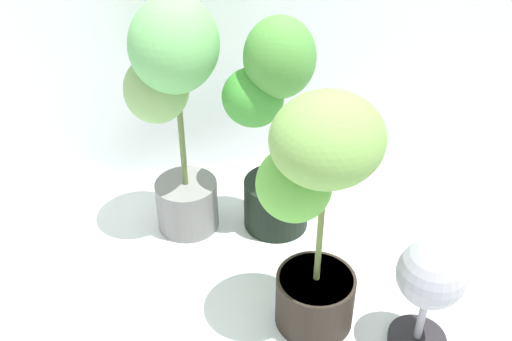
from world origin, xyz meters
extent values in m
plane|color=silver|center=(0.00, 0.00, 0.00)|extent=(8.00, 8.00, 0.00)
cylinder|color=black|center=(0.33, -0.11, 0.09)|extent=(0.25, 0.25, 0.18)
cylinder|color=#47321E|center=(0.33, -0.11, 0.18)|extent=(0.23, 0.23, 0.02)
cylinder|color=olive|center=(0.33, -0.11, 0.47)|extent=(0.02, 0.02, 0.57)
ellipsoid|color=#71A04A|center=(0.33, -0.11, 0.69)|extent=(0.42, 0.42, 0.25)
ellipsoid|color=#5DA83D|center=(0.25, -0.09, 0.54)|extent=(0.29, 0.29, 0.22)
cylinder|color=black|center=(0.34, 0.39, 0.10)|extent=(0.25, 0.25, 0.20)
cylinder|color=#412920|center=(0.34, 0.39, 0.19)|extent=(0.23, 0.23, 0.02)
cylinder|color=olive|center=(0.34, 0.39, 0.48)|extent=(0.03, 0.03, 0.57)
ellipsoid|color=#4B8E3A|center=(0.34, 0.39, 0.70)|extent=(0.34, 0.34, 0.28)
ellipsoid|color=#409335|center=(0.25, 0.42, 0.55)|extent=(0.30, 0.29, 0.21)
cylinder|color=gray|center=(0.01, 0.47, 0.10)|extent=(0.24, 0.24, 0.20)
cylinder|color=#423522|center=(0.01, 0.47, 0.19)|extent=(0.22, 0.22, 0.02)
cylinder|color=#5B713A|center=(0.01, 0.47, 0.51)|extent=(0.02, 0.02, 0.63)
ellipsoid|color=#67AF60|center=(0.01, 0.47, 0.75)|extent=(0.42, 0.43, 0.32)
ellipsoid|color=#7CA75E|center=(-0.06, 0.50, 0.58)|extent=(0.31, 0.31, 0.24)
cylinder|color=#242225|center=(0.61, -0.28, 0.01)|extent=(0.18, 0.18, 0.03)
cylinder|color=#9D9CA5|center=(0.61, -0.28, 0.11)|extent=(0.02, 0.02, 0.16)
sphere|color=#9D9CA5|center=(0.61, -0.28, 0.29)|extent=(0.28, 0.28, 0.20)
camera|label=1|loc=(-0.18, -1.34, 1.49)|focal=41.56mm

